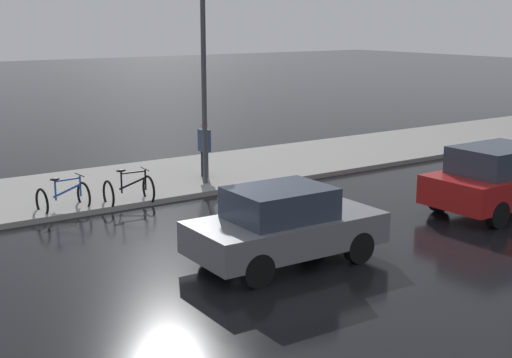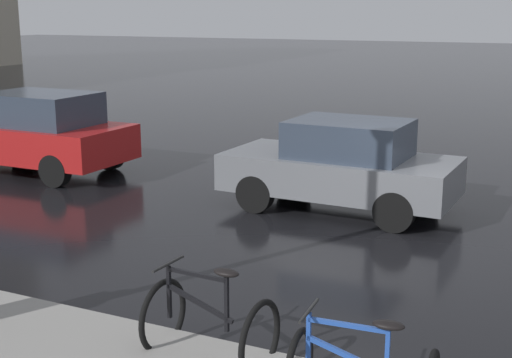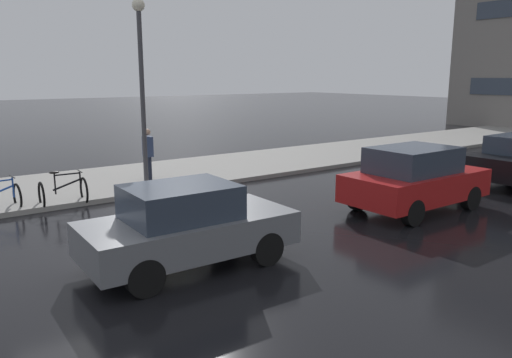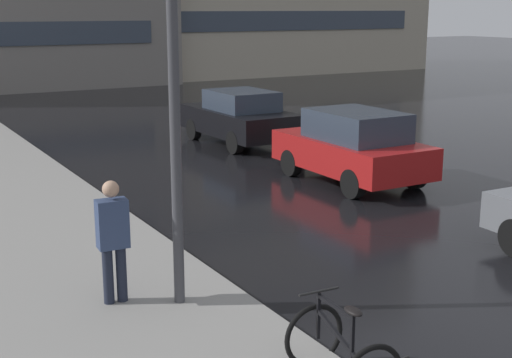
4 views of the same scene
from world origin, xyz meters
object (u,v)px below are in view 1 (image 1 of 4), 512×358
Objects in this scene: bicycle_nearest at (63,198)px; streetlamp at (204,61)px; pedestrian at (204,147)px; bicycle_second at (129,191)px; car_grey at (284,225)px; car_red at (500,179)px.

streetlamp is (-0.34, 4.29, 3.20)m from bicycle_nearest.
streetlamp reaches higher than pedestrian.
streetlamp is (-0.67, 2.68, 3.18)m from bicycle_second.
car_red reaches higher than car_grey.
car_grey is 1.00× the size of car_red.
streetlamp reaches higher than car_red.
car_red is at bearing 51.83° from bicycle_second.
streetlamp reaches higher than car_grey.
pedestrian is (-7.15, 2.44, 0.24)m from car_grey.
streetlamp is at bearing 94.57° from bicycle_nearest.
pedestrian reaches higher than bicycle_nearest.
car_grey is 2.17× the size of pedestrian.
pedestrian is at bearing 102.93° from bicycle_nearest.
bicycle_nearest is 10.83m from car_red.
pedestrian is (-1.41, 3.10, 0.60)m from bicycle_second.
car_grey is 0.69× the size of streetlamp.
car_red is 8.39m from streetlamp.
pedestrian reaches higher than car_grey.
bicycle_nearest is at bearing -85.43° from streetlamp.
car_red is at bearing 89.85° from car_grey.
car_grey reaches higher than bicycle_nearest.
bicycle_second is at bearing 78.64° from bicycle_nearest.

